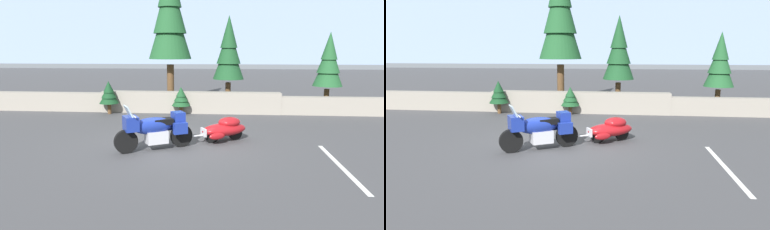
# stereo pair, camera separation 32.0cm
# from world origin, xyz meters

# --- Properties ---
(ground_plane) EXTENTS (80.00, 80.00, 0.00)m
(ground_plane) POSITION_xyz_m (0.00, 0.00, 0.00)
(ground_plane) COLOR #424244
(stone_guard_wall) EXTENTS (24.00, 0.58, 0.95)m
(stone_guard_wall) POSITION_xyz_m (-0.61, 5.40, 0.44)
(stone_guard_wall) COLOR gray
(stone_guard_wall) RESTS_ON ground
(distant_ridgeline) EXTENTS (240.00, 80.00, 16.00)m
(distant_ridgeline) POSITION_xyz_m (0.00, 95.40, 8.00)
(distant_ridgeline) COLOR #7F93AD
(distant_ridgeline) RESTS_ON ground
(touring_motorcycle) EXTENTS (2.09, 1.39, 1.33)m
(touring_motorcycle) POSITION_xyz_m (-0.50, -0.50, 0.62)
(touring_motorcycle) COLOR black
(touring_motorcycle) RESTS_ON ground
(car_shaped_trailer) EXTENTS (2.10, 1.38, 0.76)m
(car_shaped_trailer) POSITION_xyz_m (1.50, 0.59, 0.41)
(car_shaped_trailer) COLOR black
(car_shaped_trailer) RESTS_ON ground
(pine_tree_tall) EXTENTS (2.06, 2.06, 7.26)m
(pine_tree_tall) POSITION_xyz_m (-1.10, 6.85, 4.54)
(pine_tree_tall) COLOR brown
(pine_tree_tall) RESTS_ON ground
(pine_tree_secondary) EXTENTS (1.30, 1.30, 3.61)m
(pine_tree_secondary) POSITION_xyz_m (6.20, 6.23, 2.26)
(pine_tree_secondary) COLOR brown
(pine_tree_secondary) RESTS_ON ground
(pine_tree_far_right) EXTENTS (1.46, 1.46, 4.39)m
(pine_tree_far_right) POSITION_xyz_m (1.71, 6.63, 2.75)
(pine_tree_far_right) COLOR brown
(pine_tree_far_right) RESTS_ON ground
(pine_sapling_near) EXTENTS (0.81, 0.81, 1.22)m
(pine_sapling_near) POSITION_xyz_m (-0.36, 4.93, 0.76)
(pine_sapling_near) COLOR brown
(pine_sapling_near) RESTS_ON ground
(pine_sapling_farther) EXTENTS (0.86, 0.86, 1.46)m
(pine_sapling_farther) POSITION_xyz_m (-3.55, 4.82, 0.91)
(pine_sapling_farther) COLOR brown
(pine_sapling_farther) RESTS_ON ground
(parking_stripe_marker) EXTENTS (0.12, 3.60, 0.01)m
(parking_stripe_marker) POSITION_xyz_m (4.35, -1.50, 0.00)
(parking_stripe_marker) COLOR silver
(parking_stripe_marker) RESTS_ON ground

